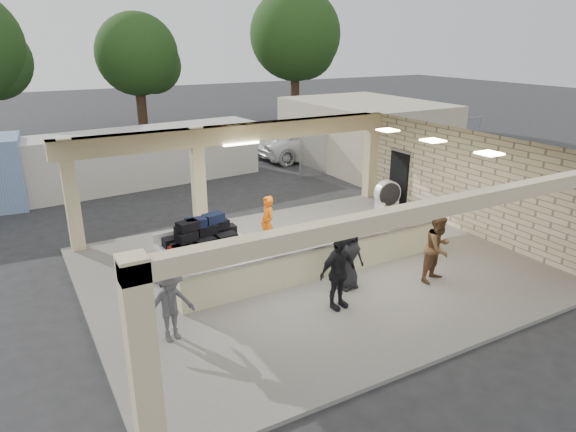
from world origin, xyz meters
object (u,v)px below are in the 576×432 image
passenger_b (338,273)px  passenger_d (348,256)px  baggage_counter (320,258)px  container_white (135,158)px  passenger_a (438,248)px  car_dark (294,141)px  luggage_cart (202,238)px  passenger_c (171,305)px  car_white_a (308,144)px  car_white_b (369,136)px  drum_fan (387,194)px  baggage_handler (267,224)px

passenger_b → passenger_d: bearing=33.6°
baggage_counter → container_white: bearing=99.4°
passenger_a → car_dark: bearing=59.1°
luggage_cart → container_white: bearing=81.5°
luggage_cart → container_white: (0.55, 9.81, 0.34)m
passenger_c → car_white_a: bearing=39.2°
car_white_a → passenger_d: bearing=151.6°
passenger_a → car_white_a: size_ratio=0.33×
passenger_a → car_white_a: passenger_a is taller
luggage_cart → car_white_a: car_white_a is taller
baggage_counter → car_white_a: bearing=59.8°
passenger_d → car_white_b: passenger_d is taller
passenger_d → passenger_a: bearing=-22.4°
drum_fan → passenger_c: bearing=-147.5°
drum_fan → passenger_d: (-5.13, -4.58, 0.29)m
drum_fan → car_white_b: size_ratio=0.24×
passenger_a → passenger_d: passenger_a is taller
baggage_handler → passenger_a: (3.05, -3.94, 0.05)m
drum_fan → passenger_b: size_ratio=0.61×
baggage_counter → car_dark: bearing=62.4°
passenger_a → container_white: size_ratio=0.16×
luggage_cart → passenger_a: 6.50m
passenger_a → baggage_counter: bearing=131.1°
passenger_b → car_white_a: (8.13, 14.65, -0.22)m
luggage_cart → car_white_b: (14.56, 11.03, -0.17)m
baggage_counter → luggage_cart: size_ratio=3.18×
luggage_cart → passenger_c: bearing=-125.2°
drum_fan → passenger_b: (-5.96, -5.32, 0.32)m
container_white → passenger_d: bearing=-86.1°
baggage_counter → container_white: size_ratio=0.72×
luggage_cart → drum_fan: (7.90, 1.37, -0.20)m
passenger_b → container_white: (-1.39, 13.76, 0.22)m
baggage_counter → baggage_handler: (-0.50, 2.15, 0.39)m
passenger_d → car_dark: bearing=61.6°
drum_fan → car_white_a: bearing=83.7°
passenger_d → passenger_c: bearing=178.9°
baggage_counter → passenger_b: bearing=-109.6°
baggage_counter → car_dark: (7.58, 14.52, 0.10)m
car_white_b → container_white: size_ratio=0.41×
baggage_handler → car_white_b: size_ratio=0.38×
passenger_c → car_white_a: 18.50m
car_white_a → baggage_counter: bearing=149.2°
passenger_d → baggage_handler: bearing=100.0°
passenger_c → passenger_d: 4.72m
passenger_a → passenger_d: 2.47m
luggage_cart → passenger_b: passenger_b is taller
baggage_handler → drum_fan: bearing=108.9°
passenger_c → container_white: bearing=69.0°
passenger_a → car_dark: passenger_a is taller
passenger_a → car_white_b: 17.79m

